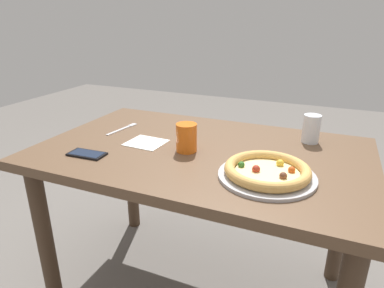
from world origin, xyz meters
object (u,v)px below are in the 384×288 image
at_px(water_cup_clear, 311,128).
at_px(cell_phone, 87,154).
at_px(pizza_near, 267,172).
at_px(fork, 123,129).
at_px(drink_cup_colored, 186,138).

distance_m(water_cup_clear, cell_phone, 0.95).
height_order(water_cup_clear, cell_phone, water_cup_clear).
bearing_deg(pizza_near, water_cup_clear, 76.04).
height_order(fork, cell_phone, cell_phone).
relative_size(drink_cup_colored, water_cup_clear, 0.94).
relative_size(pizza_near, drink_cup_colored, 2.89).
distance_m(drink_cup_colored, water_cup_clear, 0.55).
xyz_separation_m(drink_cup_colored, fork, (-0.40, 0.14, -0.06)).
xyz_separation_m(drink_cup_colored, cell_phone, (-0.35, -0.20, -0.05)).
bearing_deg(fork, water_cup_clear, 11.12).
distance_m(pizza_near, fork, 0.79).
relative_size(water_cup_clear, cell_phone, 0.81).
bearing_deg(pizza_near, cell_phone, -173.20).
bearing_deg(fork, cell_phone, -81.03).
bearing_deg(cell_phone, fork, 98.97).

